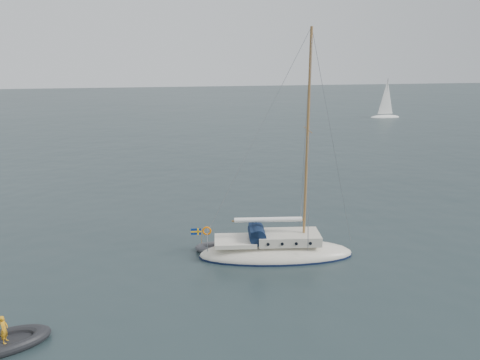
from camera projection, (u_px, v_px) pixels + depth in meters
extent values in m
plane|color=black|center=(248.00, 252.00, 28.64)|extent=(300.00, 300.00, 0.00)
ellipsoid|color=#EEE5CD|center=(276.00, 254.00, 28.00)|extent=(9.18, 2.85, 1.53)
cube|color=beige|center=(288.00, 237.00, 27.85)|extent=(3.67, 1.94, 0.56)
cube|color=#EEE5CD|center=(236.00, 243.00, 27.31)|extent=(2.45, 1.94, 0.25)
cylinder|color=#0D1932|center=(257.00, 235.00, 27.43)|extent=(0.98, 1.68, 0.98)
cube|color=#0D1932|center=(254.00, 232.00, 27.34)|extent=(0.46, 1.68, 0.41)
cylinder|color=olive|center=(306.00, 140.00, 26.50)|extent=(0.15, 0.15, 12.23)
cylinder|color=olive|center=(307.00, 129.00, 26.34)|extent=(0.05, 2.24, 0.05)
cylinder|color=olive|center=(268.00, 221.00, 27.34)|extent=(4.28, 0.10, 0.10)
cylinder|color=white|center=(268.00, 220.00, 27.33)|extent=(3.98, 0.29, 0.29)
cylinder|color=gray|center=(208.00, 238.00, 26.90)|extent=(0.04, 2.24, 0.04)
torus|color=#FF7300|center=(206.00, 234.00, 27.47)|extent=(0.55, 0.10, 0.55)
cylinder|color=olive|center=(202.00, 240.00, 26.86)|extent=(0.03, 0.03, 0.92)
cube|color=navy|center=(197.00, 236.00, 26.72)|extent=(0.61, 0.02, 0.39)
cube|color=#FFB311|center=(197.00, 236.00, 26.72)|extent=(0.63, 0.03, 0.09)
cube|color=#FFB311|center=(198.00, 236.00, 26.74)|extent=(0.09, 0.03, 0.41)
cylinder|color=black|center=(263.00, 232.00, 28.54)|extent=(0.18, 0.06, 0.18)
cylinder|color=black|center=(271.00, 245.00, 26.68)|extent=(0.18, 0.06, 0.18)
cylinder|color=black|center=(275.00, 231.00, 28.69)|extent=(0.18, 0.06, 0.18)
cylinder|color=black|center=(284.00, 244.00, 26.83)|extent=(0.18, 0.06, 0.18)
cylinder|color=black|center=(288.00, 230.00, 28.84)|extent=(0.18, 0.06, 0.18)
cylinder|color=black|center=(298.00, 243.00, 26.98)|extent=(0.18, 0.06, 0.18)
cylinder|color=black|center=(301.00, 230.00, 28.99)|extent=(0.18, 0.06, 0.18)
cylinder|color=black|center=(311.00, 242.00, 27.13)|extent=(0.18, 0.06, 0.18)
cube|color=#45454A|center=(221.00, 249.00, 28.68)|extent=(1.92, 0.79, 0.11)
cube|color=black|center=(1.00, 345.00, 19.28)|extent=(2.46, 1.03, 0.12)
imported|color=orange|center=(4.00, 330.00, 19.14)|extent=(0.45, 0.53, 1.23)
ellipsoid|color=white|center=(385.00, 117.00, 88.80)|extent=(5.88, 1.96, 0.98)
cylinder|color=gray|center=(387.00, 97.00, 87.79)|extent=(0.10, 0.10, 6.85)
cone|color=white|center=(386.00, 97.00, 87.78)|extent=(3.13, 3.13, 6.36)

